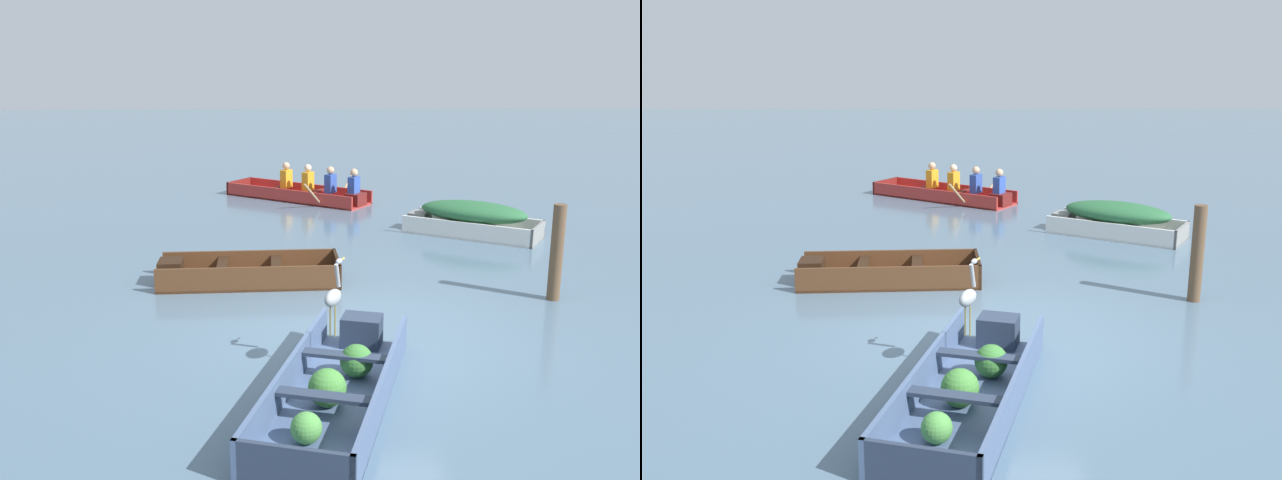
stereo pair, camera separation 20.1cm
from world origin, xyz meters
TOP-DOWN VIEW (x-y plane):
  - ground_plane at (0.00, 0.00)m, footprint 80.00×80.00m
  - dinghy_slate_blue_foreground at (-0.43, -1.63)m, footprint 1.85×3.38m
  - skiff_white_near_moored at (2.54, 5.18)m, footprint 2.70×2.16m
  - skiff_dark_varnish_mid_moored at (-1.73, 2.26)m, footprint 2.81×1.12m
  - rowboat_red_with_crew at (-0.65, 8.74)m, footprint 3.58×2.91m
  - heron_on_dinghy at (-0.45, -0.98)m, footprint 0.28×0.44m
  - mooring_post at (2.83, 1.34)m, footprint 0.18×0.18m

SIDE VIEW (x-z plane):
  - ground_plane at x=0.00m, z-range 0.00..0.00m
  - skiff_dark_varnish_mid_moored at x=-1.73m, z-range -0.06..0.33m
  - dinghy_slate_blue_foreground at x=-0.43m, z-range -0.05..0.37m
  - rowboat_red_with_crew at x=-0.65m, z-range -0.23..0.66m
  - skiff_white_near_moored at x=2.54m, z-range 0.05..0.72m
  - mooring_post at x=2.83m, z-range 0.00..1.40m
  - heron_on_dinghy at x=-0.45m, z-range 0.47..1.31m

